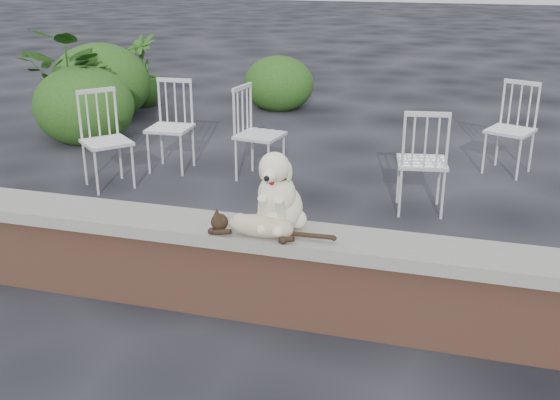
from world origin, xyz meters
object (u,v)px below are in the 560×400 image
(potted_plant_a, at_px, (73,81))
(chair_d, at_px, (511,129))
(dog, at_px, (280,188))
(cat, at_px, (260,225))
(potted_plant_b, at_px, (141,70))
(chair_e, at_px, (260,134))
(chair_b, at_px, (170,127))
(chair_a, at_px, (106,140))
(chair_c, at_px, (422,160))

(potted_plant_a, bearing_deg, chair_d, -2.12)
(dog, height_order, cat, dog)
(potted_plant_b, bearing_deg, chair_e, -45.56)
(cat, bearing_deg, chair_e, 109.48)
(potted_plant_b, bearing_deg, dog, -55.24)
(chair_d, bearing_deg, cat, -91.10)
(chair_e, relative_size, chair_b, 1.00)
(dog, distance_m, chair_b, 3.22)
(chair_e, bearing_deg, cat, -153.76)
(chair_d, distance_m, potted_plant_b, 5.54)
(chair_a, bearing_deg, chair_b, 13.59)
(chair_e, height_order, potted_plant_a, potted_plant_a)
(potted_plant_a, bearing_deg, cat, -45.83)
(cat, bearing_deg, dog, 63.49)
(chair_e, xyz_separation_m, chair_d, (2.41, 0.90, 0.00))
(chair_e, bearing_deg, potted_plant_a, 77.05)
(cat, relative_size, chair_c, 0.95)
(chair_b, bearing_deg, chair_d, 10.85)
(chair_b, relative_size, potted_plant_b, 0.89)
(chair_c, height_order, potted_plant_a, potted_plant_a)
(chair_a, distance_m, potted_plant_a, 2.28)
(dog, xyz_separation_m, cat, (-0.08, -0.15, -0.18))
(chair_d, distance_m, potted_plant_a, 5.22)
(chair_a, relative_size, potted_plant_a, 0.70)
(chair_c, bearing_deg, chair_b, -19.51)
(chair_a, height_order, chair_c, same)
(cat, xyz_separation_m, chair_b, (-1.86, 2.70, -0.19))
(chair_d, distance_m, chair_a, 4.06)
(chair_c, bearing_deg, potted_plant_a, -28.44)
(cat, distance_m, chair_e, 2.83)
(chair_d, relative_size, chair_b, 1.00)
(dog, height_order, chair_c, dog)
(chair_a, xyz_separation_m, potted_plant_a, (-1.46, 1.75, 0.20))
(dog, xyz_separation_m, chair_b, (-1.94, 2.55, -0.37))
(chair_b, height_order, potted_plant_b, potted_plant_b)
(chair_a, xyz_separation_m, potted_plant_b, (-1.43, 3.48, 0.06))
(chair_d, relative_size, potted_plant_b, 0.89)
(chair_b, distance_m, chair_c, 2.67)
(chair_d, xyz_separation_m, potted_plant_b, (-5.19, 1.93, 0.06))
(chair_a, bearing_deg, chair_d, -26.14)
(potted_plant_a, bearing_deg, potted_plant_b, 89.16)
(chair_d, bearing_deg, chair_e, -137.35)
(cat, height_order, potted_plant_a, potted_plant_a)
(cat, distance_m, chair_a, 3.00)
(chair_b, bearing_deg, chair_e, -4.49)
(dog, bearing_deg, chair_c, 73.15)
(dog, relative_size, potted_plant_b, 0.49)
(chair_d, relative_size, potted_plant_a, 0.70)
(chair_a, bearing_deg, potted_plant_b, 63.74)
(chair_a, height_order, potted_plant_b, potted_plant_b)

